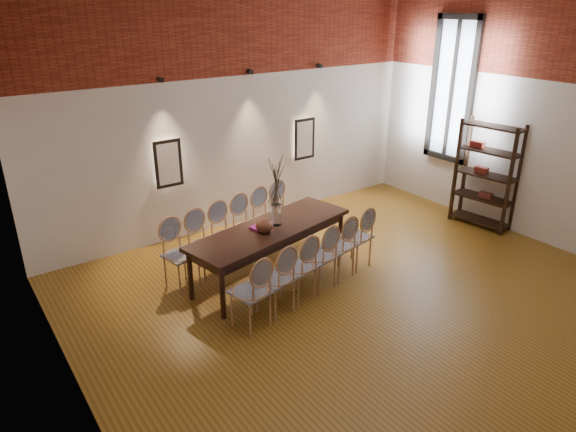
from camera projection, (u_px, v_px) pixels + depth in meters
floor at (385, 311)px, 6.44m from camera, size 7.00×7.00×0.02m
wall_back at (236, 107)px, 8.32m from camera, size 7.00×0.10×4.00m
wall_left at (60, 236)px, 3.76m from camera, size 0.10×7.00×4.00m
wall_right at (567, 118)px, 7.55m from camera, size 0.10×7.00×4.00m
brick_band_back at (235, 25)px, 7.79m from camera, size 7.00×0.02×1.50m
brick_band_left at (38, 59)px, 3.32m from camera, size 0.02×7.00×1.50m
niche_left at (168, 163)px, 7.83m from camera, size 0.36×0.06×0.66m
niche_right at (303, 139)px, 9.22m from camera, size 0.36×0.06×0.66m
spot_fixture_left at (160, 80)px, 7.32m from camera, size 0.08×0.10×0.08m
spot_fixture_mid at (250, 72)px, 8.12m from camera, size 0.08×0.10×0.08m
spot_fixture_right at (319, 66)px, 8.87m from camera, size 0.08×0.10×0.08m
window_glass at (453, 90)px, 8.95m from camera, size 0.02×0.78×2.38m
window_frame at (452, 90)px, 8.94m from camera, size 0.08×0.90×2.50m
window_mullion at (452, 90)px, 8.94m from camera, size 0.06×0.06×2.40m
dining_table at (271, 252)px, 7.12m from camera, size 2.58×1.27×0.75m
chair_near_a at (250, 291)px, 5.97m from camera, size 0.52×0.52×0.94m
chair_near_b at (275, 279)px, 6.24m from camera, size 0.52×0.52×0.94m
chair_near_c at (298, 267)px, 6.52m from camera, size 0.52×0.52×0.94m
chair_near_d at (318, 256)px, 6.80m from camera, size 0.52×0.52×0.94m
chair_near_e at (337, 246)px, 7.08m from camera, size 0.52×0.52×0.94m
chair_near_f at (355, 237)px, 7.35m from camera, size 0.52×0.52×0.94m
chair_far_a at (181, 255)px, 6.82m from camera, size 0.52×0.52×0.94m
chair_far_b at (205, 245)px, 7.10m from camera, size 0.52×0.52×0.94m
chair_far_c at (228, 236)px, 7.37m from camera, size 0.52×0.52×0.94m
chair_far_d at (249, 227)px, 7.65m from camera, size 0.52×0.52×0.94m
chair_far_e at (268, 219)px, 7.93m from camera, size 0.52×0.52×0.94m
chair_far_f at (286, 212)px, 8.20m from camera, size 0.52×0.52×0.94m
vase at (276, 215)px, 6.99m from camera, size 0.14×0.14×0.30m
dried_branches at (276, 183)px, 6.81m from camera, size 0.50×0.50×0.70m
bowl at (265, 226)px, 6.80m from camera, size 0.24×0.24×0.18m
book at (260, 227)px, 6.95m from camera, size 0.29×0.23×0.03m
shelving_rack at (486, 175)px, 8.58m from camera, size 0.50×1.04×1.80m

